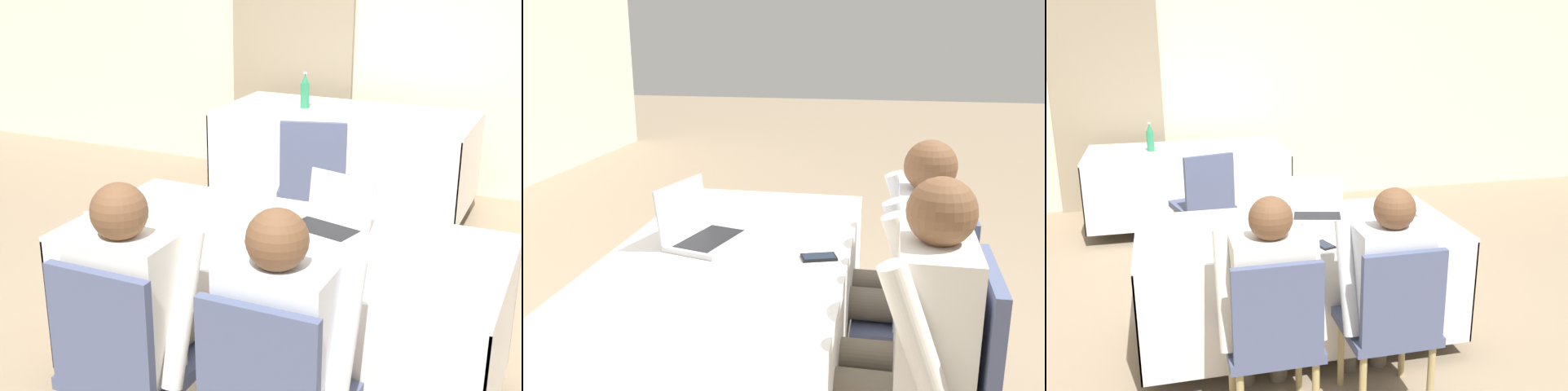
% 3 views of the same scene
% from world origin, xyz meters
% --- Properties ---
extents(ground_plane, '(24.00, 24.00, 0.00)m').
position_xyz_m(ground_plane, '(0.00, 0.00, 0.00)').
color(ground_plane, gray).
extents(wall_back, '(12.00, 0.06, 2.70)m').
position_xyz_m(wall_back, '(0.00, 3.15, 1.35)').
color(wall_back, beige).
rests_on(wall_back, ground_plane).
extents(curtain_panel, '(1.08, 0.04, 2.65)m').
position_xyz_m(curtain_panel, '(-1.26, 3.09, 1.33)').
color(curtain_panel, gray).
rests_on(curtain_panel, ground_plane).
extents(conference_table_near, '(1.84, 0.89, 0.75)m').
position_xyz_m(conference_table_near, '(0.00, 0.00, 0.57)').
color(conference_table_near, white).
rests_on(conference_table_near, ground_plane).
extents(conference_table_far, '(1.84, 0.89, 0.75)m').
position_xyz_m(conference_table_far, '(-0.52, 2.38, 0.57)').
color(conference_table_far, white).
rests_on(conference_table_far, ground_plane).
extents(laptop, '(0.37, 0.32, 0.23)m').
position_xyz_m(laptop, '(0.15, 0.14, 0.79)').
color(laptop, '#B7B7BC').
rests_on(laptop, conference_table_near).
extents(cell_phone, '(0.11, 0.14, 0.01)m').
position_xyz_m(cell_phone, '(0.06, -0.33, 0.75)').
color(cell_phone, black).
rests_on(cell_phone, conference_table_near).
extents(paper_beside_laptop, '(0.29, 0.35, 0.00)m').
position_xyz_m(paper_beside_laptop, '(0.43, 0.16, 0.75)').
color(paper_beside_laptop, white).
rests_on(paper_beside_laptop, conference_table_near).
extents(paper_centre_table, '(0.30, 0.35, 0.00)m').
position_xyz_m(paper_centre_table, '(-0.39, -0.25, 0.75)').
color(paper_centre_table, white).
rests_on(paper_centre_table, conference_table_near).
extents(paper_left_edge, '(0.30, 0.35, 0.00)m').
position_xyz_m(paper_left_edge, '(0.47, -0.25, 0.75)').
color(paper_left_edge, white).
rests_on(paper_left_edge, conference_table_near).
extents(water_bottle, '(0.07, 0.07, 0.27)m').
position_xyz_m(water_bottle, '(-0.85, 2.39, 0.87)').
color(water_bottle, '#288456').
rests_on(water_bottle, conference_table_far).
extents(chair_near_left, '(0.44, 0.44, 0.90)m').
position_xyz_m(chair_near_left, '(-0.29, -0.75, 0.49)').
color(chair_near_left, tan).
rests_on(chair_near_left, ground_plane).
extents(chair_near_right, '(0.44, 0.44, 0.90)m').
position_xyz_m(chair_near_right, '(0.29, -0.75, 0.49)').
color(chair_near_right, tan).
rests_on(chair_near_right, ground_plane).
extents(chair_far_spare, '(0.55, 0.55, 0.90)m').
position_xyz_m(chair_far_spare, '(-0.43, 1.51, 0.49)').
color(chair_far_spare, tan).
rests_on(chair_far_spare, ground_plane).
extents(person_checkered_shirt, '(0.50, 0.52, 1.16)m').
position_xyz_m(person_checkered_shirt, '(-0.29, -0.65, 0.65)').
color(person_checkered_shirt, '#665B4C').
rests_on(person_checkered_shirt, ground_plane).
extents(person_white_shirt, '(0.50, 0.52, 1.16)m').
position_xyz_m(person_white_shirt, '(0.29, -0.65, 0.65)').
color(person_white_shirt, '#665B4C').
rests_on(person_white_shirt, ground_plane).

